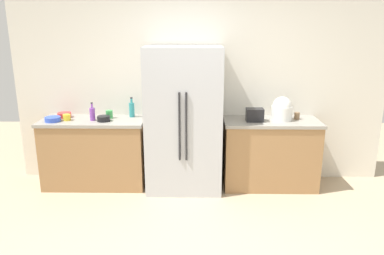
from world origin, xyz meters
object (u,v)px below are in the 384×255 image
cup_c (297,116)px  toaster (255,115)px  bottle_b (92,114)px  bowl_b (104,119)px  bowl_a (64,115)px  refrigerator (184,120)px  bowl_c (53,119)px  cup_a (109,114)px  bottle_a (132,109)px  cup_b (67,117)px  rice_cooker (282,109)px

cup_c → toaster: bearing=-168.3°
bottle_b → bowl_b: (0.15, -0.04, -0.05)m
bowl_a → refrigerator: bearing=-6.3°
bowl_a → bowl_b: bowl_b is taller
toaster → bowl_c: 2.55m
cup_a → cup_c: 2.44m
bowl_b → bowl_c: size_ratio=0.83×
cup_c → bowl_a: 3.04m
bowl_c → bowl_a: bearing=72.2°
refrigerator → cup_c: refrigerator is taller
bottle_b → bowl_c: (-0.49, -0.07, -0.06)m
bottle_b → cup_a: (0.19, 0.12, -0.04)m
toaster → bottle_a: bearing=172.4°
cup_b → bowl_c: (-0.16, -0.06, -0.01)m
rice_cooker → bowl_b: 2.27m
cup_b → bottle_a: bearing=14.5°
refrigerator → bottle_b: size_ratio=7.85×
bowl_b → cup_a: bearing=77.7°
cup_b → bowl_b: cup_b is taller
refrigerator → bowl_c: refrigerator is taller
cup_c → bowl_c: size_ratio=0.46×
refrigerator → toaster: bearing=0.5°
bottle_b → refrigerator: bearing=-1.1°
bottle_a → cup_c: size_ratio=2.94×
rice_cooker → cup_b: rice_cooker is taller
bowl_b → bowl_a: bearing=161.1°
bottle_b → bowl_c: 0.50m
refrigerator → bottle_a: refrigerator is taller
refrigerator → bowl_c: 1.65m
rice_cooker → bottle_a: rice_cooker is taller
toaster → cup_b: (-2.39, 0.01, -0.04)m
refrigerator → cup_b: refrigerator is taller
toaster → bottle_b: bottle_b is taller
cup_c → bowl_b: 2.48m
toaster → bottle_a: (-1.59, 0.21, 0.02)m
refrigerator → bowl_a: size_ratio=10.46×
bottle_a → bowl_a: 0.89m
toaster → bowl_c: bearing=-178.8°
rice_cooker → cup_a: (-2.23, 0.07, -0.09)m
cup_a → cup_b: (-0.52, -0.13, -0.01)m
cup_b → bottle_b: bearing=1.4°
rice_cooker → toaster: bearing=-168.8°
bottle_a → bottle_b: 0.51m
bowl_b → toaster: bearing=0.8°
bowl_c → cup_c: bearing=3.1°
bottle_a → bowl_b: bottle_a is taller
bottle_b → bowl_b: 0.16m
toaster → cup_a: bearing=175.8°
refrigerator → bowl_b: bearing=-178.9°
toaster → rice_cooker: bearing=11.2°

